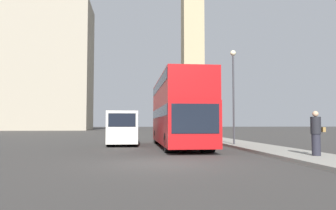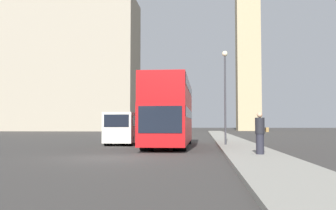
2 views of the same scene
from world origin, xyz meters
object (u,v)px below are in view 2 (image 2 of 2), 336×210
object	(u,v)px
red_double_decker_bus	(170,110)
street_lamp	(225,83)
pedestrian	(260,133)
parked_sedan	(158,130)
white_van	(124,128)

from	to	relation	value
red_double_decker_bus	street_lamp	world-z (taller)	street_lamp
red_double_decker_bus	pedestrian	xyz separation A→B (m)	(4.61, -7.48, -1.29)
pedestrian	street_lamp	distance (m)	8.28
red_double_decker_bus	street_lamp	distance (m)	3.97
parked_sedan	white_van	bearing A→B (deg)	-88.34
street_lamp	white_van	bearing A→B (deg)	162.37
red_double_decker_bus	street_lamp	size ratio (longest dim) A/B	1.80
pedestrian	street_lamp	xyz separation A→B (m)	(-1.04, 7.64, 3.03)
white_van	street_lamp	xyz separation A→B (m)	(7.07, -2.25, 2.88)
red_double_decker_bus	pedestrian	distance (m)	8.88
street_lamp	parked_sedan	distance (m)	30.31
red_double_decker_bus	pedestrian	bearing A→B (deg)	-58.34
red_double_decker_bus	parked_sedan	bearing A→B (deg)	98.32
red_double_decker_bus	white_van	size ratio (longest dim) A/B	2.15
white_van	street_lamp	size ratio (longest dim) A/B	0.84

